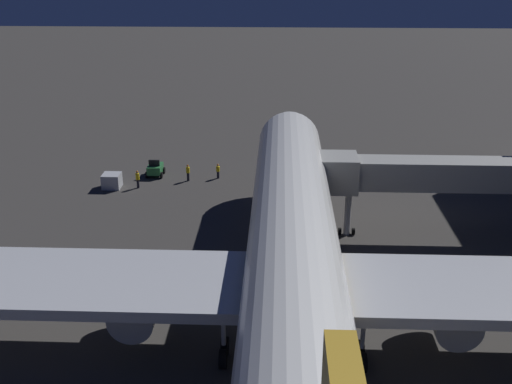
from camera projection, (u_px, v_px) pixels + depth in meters
The scene contains 10 objects.
ground_plane at pixel (290, 285), 46.36m from camera, with size 320.00×320.00×0.00m, color #383533.
airliner_at_gate at pixel (294, 289), 34.85m from camera, with size 54.23×63.65×18.28m.
jet_bridge at pixel (411, 174), 52.19m from camera, with size 18.76×3.40×7.34m.
baggage_tug_spare at pixel (155, 169), 68.26m from camera, with size 1.86×2.27×1.95m.
baggage_container_near_belt at pixel (112, 181), 64.83m from camera, with size 1.85×1.81×1.53m, color #B7BABF.
ground_crew_by_belt_loader at pixel (218, 170), 67.41m from camera, with size 0.40×0.40×1.66m.
ground_crew_marshaller_fwd at pixel (188, 172), 66.63m from camera, with size 0.40×0.40×1.86m.
ground_crew_walking_aft at pixel (138, 178), 64.65m from camera, with size 0.40×0.40×1.92m.
traffic_cone_nose_port at pixel (309, 186), 64.80m from camera, with size 0.36×0.36×0.55m, color orange.
traffic_cone_nose_starboard at pixel (267, 185), 64.96m from camera, with size 0.36×0.36×0.55m, color orange.
Camera 1 is at (0.98, 40.49, 23.76)m, focal length 43.03 mm.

